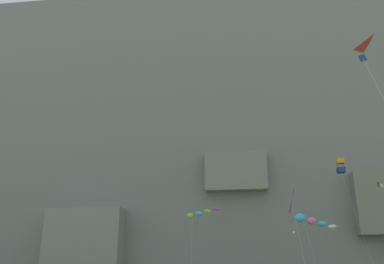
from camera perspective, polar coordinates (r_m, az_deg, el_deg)
cliff_face at (r=88.03m, az=6.00°, el=-2.55°), size 180.00×35.42×57.74m
kite_windsock_low_left at (r=48.73m, az=0.80°, el=-10.99°), size 4.10×4.17×11.04m
kite_diamond_high_left at (r=37.71m, az=13.31°, el=-9.17°), size 1.16×4.63×11.09m
kite_delta_near_cliff at (r=24.02m, az=21.42°, el=8.69°), size 2.95×5.39×14.50m
kite_box_upper_left at (r=49.36m, az=19.40°, el=-4.34°), size 2.68×3.26×16.01m
kite_windsock_far_right at (r=48.35m, az=15.67°, el=-11.44°), size 5.38×7.14×10.12m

